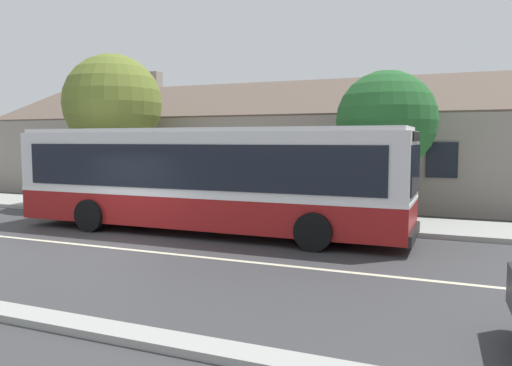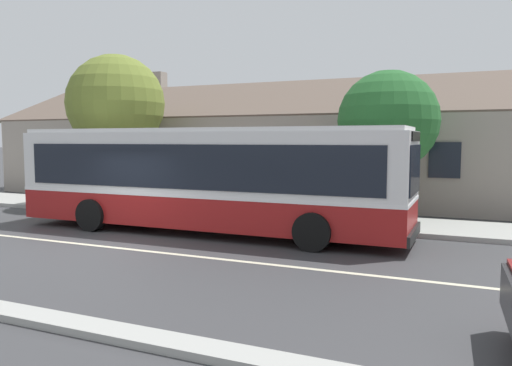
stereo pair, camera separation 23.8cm
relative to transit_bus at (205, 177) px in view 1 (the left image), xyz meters
name	(u,v)px [view 1 (the left image)]	position (x,y,z in m)	size (l,w,h in m)	color
ground_plane	(97,246)	(-1.70, -2.90, -1.70)	(300.00, 300.00, 0.00)	#38383A
sidewalk_far	(205,213)	(-1.70, 3.10, -1.63)	(60.00, 3.00, 0.15)	#9E9E99
lane_divider_stripe	(97,246)	(-1.70, -2.90, -1.70)	(60.00, 0.16, 0.01)	beige
community_building	(260,155)	(-2.81, 11.26, 0.32)	(27.10, 10.43, 6.86)	gray
transit_bus	(205,177)	(0.00, 0.00, 0.00)	(12.27, 2.82, 3.17)	maroon
bench_by_building	(106,197)	(-5.74, 2.40, -1.14)	(1.55, 0.51, 0.94)	#4C4C4C
street_tree_primary	(385,124)	(4.71, 4.11, 1.67)	(3.39, 3.39, 5.16)	#4C3828
street_tree_secondary	(113,107)	(-6.42, 3.77, 2.48)	(4.07, 4.07, 6.38)	#4C3828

